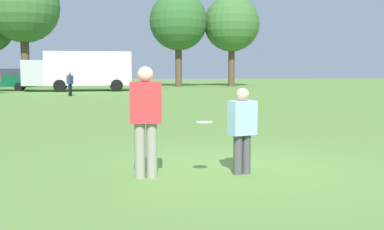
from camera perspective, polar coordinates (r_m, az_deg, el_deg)
name	(u,v)px	position (r m, az deg, el deg)	size (l,w,h in m)	color
ground_plane	(238,168)	(8.60, 5.52, -6.25)	(168.67, 168.67, 0.00)	#608C3D
player_thrower	(146,116)	(7.66, -5.53, -0.06)	(0.51, 0.30, 1.79)	gray
player_defender	(242,126)	(7.99, 5.99, -1.34)	(0.49, 0.38, 1.43)	#4C4C51
frisbee	(204,122)	(7.60, 1.47, -0.84)	(0.27, 0.27, 0.05)	white
traffic_cone	(143,113)	(16.85, -5.82, 0.26)	(0.32, 0.32, 0.48)	#D8590C
parked_car_center	(4,79)	(42.89, -21.40, 3.95)	(4.32, 2.46, 1.82)	#0C4C2D
box_truck	(80,69)	(40.10, -13.12, 5.29)	(8.66, 3.42, 3.18)	white
bystander_sideline_watcher	(70,83)	(32.69, -14.28, 3.75)	(0.42, 0.50, 1.57)	black
tree_center_elm	(24,7)	(50.42, -19.36, 11.99)	(6.96, 6.96, 11.31)	brown
tree_east_birch	(178,22)	(49.61, -1.62, 11.03)	(5.90, 5.90, 9.59)	brown
tree_east_oak	(232,24)	(50.67, 4.74, 10.71)	(5.76, 5.76, 9.36)	brown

